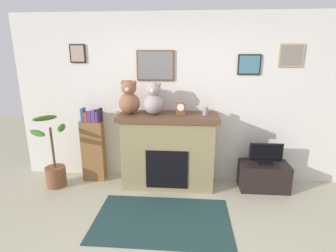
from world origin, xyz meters
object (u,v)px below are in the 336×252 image
Objects in this scene: candle_jar at (205,111)px; teddy_bear_grey at (129,99)px; bookshelf at (93,147)px; tv_stand at (263,176)px; teddy_bear_cream at (153,100)px; fireplace at (168,150)px; mantel_clock at (181,109)px; television at (266,154)px; potted_plant at (54,165)px.

teddy_bear_grey is at bearing -179.97° from candle_jar.
tv_stand is (2.67, -0.10, -0.35)m from bookshelf.
teddy_bear_cream reaches higher than candle_jar.
fireplace is 8.27× the size of mantel_clock.
television is at bearing -1.02° from fireplace.
teddy_bear_grey is at bearing 8.49° from potted_plant.
teddy_bear_cream reaches higher than potted_plant.
candle_jar reaches higher than potted_plant.
fireplace is 1.24× the size of bookshelf.
television reaches higher than tv_stand.
candle_jar is (0.54, -0.02, 0.62)m from fireplace.
teddy_bear_cream is at bearing 0.00° from teddy_bear_grey.
potted_plant is at bearing -174.84° from mantel_clock.
potted_plant is 3.21m from tv_stand.
tv_stand is 5.90× the size of candle_jar.
teddy_bear_grey is at bearing 179.94° from mantel_clock.
television is 2.72× the size of mantel_clock.
fireplace is at bearing 174.04° from mantel_clock.
teddy_bear_grey is (1.17, 0.18, 1.01)m from potted_plant.
bookshelf is at bearing 176.97° from candle_jar.
potted_plant is at bearing -176.99° from tv_stand.
candle_jar is 1.13m from teddy_bear_grey.
tv_stand is 0.35m from television.
bookshelf is 1.87m from candle_jar.
fireplace is at bearing 6.32° from potted_plant.
teddy_bear_cream is (-0.21, -0.02, 0.78)m from fireplace.
mantel_clock is (-1.27, 0.01, 1.02)m from tv_stand.
bookshelf is at bearing 177.85° from tv_stand.
tv_stand is at bearing -0.44° from candle_jar.
fireplace is 2.95× the size of teddy_bear_grey.
tv_stand is 1.47× the size of television.
teddy_bear_grey is (-0.76, 0.00, 0.14)m from mantel_clock.
bookshelf is 0.63m from potted_plant.
mantel_clock reaches higher than tv_stand.
teddy_bear_cream reaches higher than mantel_clock.
teddy_bear_grey is at bearing -8.33° from bookshelf.
bookshelf is 9.87× the size of candle_jar.
teddy_bear_cream is (1.00, -0.09, 0.80)m from bookshelf.
teddy_bear_grey reaches higher than tv_stand.
fireplace is 1.50m from tv_stand.
fireplace is 0.81m from teddy_bear_cream.
fireplace reaches higher than television.
tv_stand is at bearing 3.01° from potted_plant.
bookshelf reaches higher than potted_plant.
bookshelf is 6.68× the size of mantel_clock.
fireplace is 12.22× the size of candle_jar.
teddy_bear_grey reaches higher than fireplace.
candle_jar is at bearing 179.48° from television.
candle_jar is 0.77m from teddy_bear_cream.
potted_plant is 2.45m from candle_jar.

